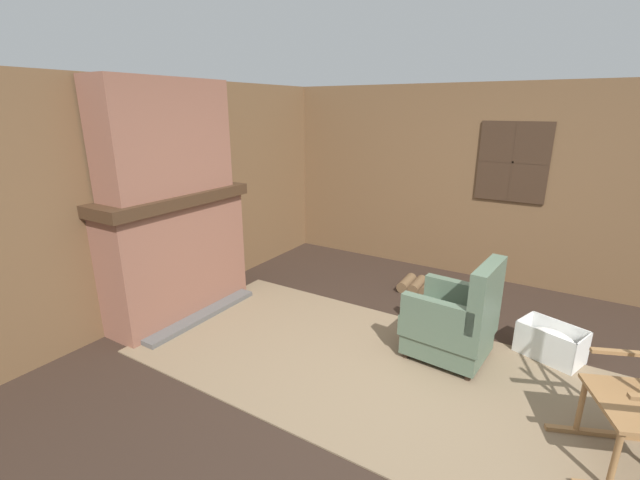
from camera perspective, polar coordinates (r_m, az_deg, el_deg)
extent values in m
plane|color=#2D2119|center=(3.59, 10.83, -18.77)|extent=(14.00, 14.00, 0.00)
cube|color=brown|center=(4.69, -21.12, 4.99)|extent=(0.06, 6.00, 2.38)
cube|color=brown|center=(5.64, 21.76, 6.83)|extent=(6.00, 0.06, 2.38)
cube|color=#382619|center=(5.52, 24.33, 9.45)|extent=(0.77, 0.02, 0.92)
cube|color=silver|center=(5.53, 24.34, 9.46)|extent=(0.73, 0.01, 0.88)
cube|color=#382619|center=(5.52, 24.32, 9.44)|extent=(0.02, 0.02, 0.88)
cube|color=#382619|center=(5.52, 24.32, 9.44)|extent=(0.73, 0.02, 0.02)
cube|color=brown|center=(4.65, -18.43, -2.52)|extent=(0.44, 1.52, 1.18)
cube|color=black|center=(4.57, -16.78, -4.60)|extent=(0.08, 0.79, 0.66)
cube|color=#565451|center=(4.65, -15.32, -9.72)|extent=(0.16, 1.37, 0.06)
cube|color=#3D2819|center=(4.48, -19.20, 5.25)|extent=(0.54, 1.62, 0.11)
cube|color=brown|center=(4.41, -19.97, 12.75)|extent=(0.39, 1.34, 1.07)
cube|color=#7A664C|center=(3.77, 6.77, -16.47)|extent=(4.05, 1.95, 0.01)
cube|color=#516651|center=(3.96, 16.59, -12.44)|extent=(0.68, 0.61, 0.24)
cube|color=#516651|center=(3.89, 16.79, -10.52)|extent=(0.72, 0.64, 0.18)
cube|color=#516651|center=(3.67, 21.31, -6.76)|extent=(0.17, 0.59, 0.50)
cube|color=#516651|center=(3.60, 15.36, -9.34)|extent=(0.61, 0.14, 0.20)
cube|color=#516651|center=(4.03, 17.98, -6.63)|extent=(0.61, 0.14, 0.20)
cylinder|color=#332319|center=(3.93, 11.36, -14.82)|extent=(0.05, 0.05, 0.06)
cylinder|color=#332319|center=(4.30, 14.11, -11.97)|extent=(0.05, 0.05, 0.06)
cylinder|color=#332319|center=(3.78, 19.08, -16.93)|extent=(0.05, 0.05, 0.06)
cylinder|color=#332319|center=(4.17, 21.14, -13.71)|extent=(0.05, 0.05, 0.06)
cube|color=olive|center=(3.65, 34.16, -20.70)|extent=(0.75, 0.34, 0.04)
cylinder|color=olive|center=(3.13, 34.68, -22.84)|extent=(0.05, 0.05, 0.38)
cylinder|color=olive|center=(3.45, 31.46, -18.24)|extent=(0.05, 0.05, 0.38)
cube|color=olive|center=(3.34, 35.97, -12.11)|extent=(0.42, 0.21, 0.02)
cylinder|color=brown|center=(5.29, 11.48, -5.63)|extent=(0.14, 0.38, 0.13)
cylinder|color=brown|center=(5.26, 12.85, -5.88)|extent=(0.14, 0.38, 0.13)
cylinder|color=brown|center=(5.22, 14.24, -6.13)|extent=(0.14, 0.38, 0.13)
cube|color=white|center=(4.36, 28.13, -13.56)|extent=(0.58, 0.47, 0.01)
cube|color=white|center=(4.23, 31.51, -12.87)|extent=(0.12, 0.30, 0.30)
cube|color=white|center=(4.38, 25.43, -10.89)|extent=(0.12, 0.30, 0.30)
cube|color=white|center=(4.42, 29.21, -11.17)|extent=(0.48, 0.18, 0.30)
cube|color=white|center=(4.17, 27.55, -12.63)|extent=(0.48, 0.18, 0.30)
ellipsoid|color=white|center=(4.29, 28.44, -11.70)|extent=(0.47, 0.37, 0.18)
ellipsoid|color=#47708E|center=(4.34, -22.36, 6.01)|extent=(0.10, 0.10, 0.11)
cylinder|color=white|center=(4.32, -22.59, 8.00)|extent=(0.05, 0.05, 0.20)
cube|color=brown|center=(4.87, -14.47, 7.89)|extent=(0.14, 0.26, 0.11)
cube|color=silver|center=(4.82, -13.87, 7.91)|extent=(0.01, 0.04, 0.02)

